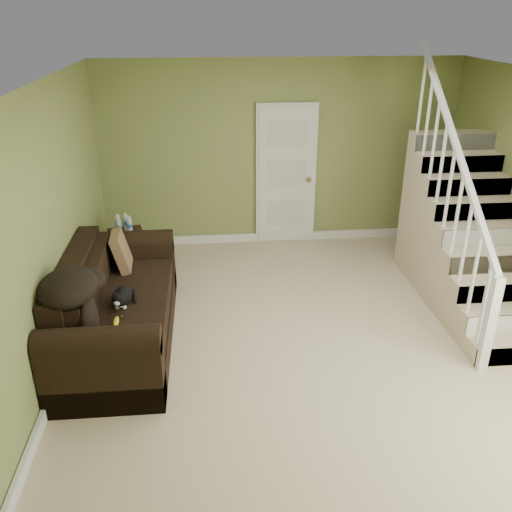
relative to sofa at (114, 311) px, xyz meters
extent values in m
cube|color=tan|center=(2.02, -0.21, -0.36)|extent=(5.00, 5.50, 0.01)
cube|color=white|center=(2.02, -0.21, 2.24)|extent=(5.00, 5.50, 0.01)
cube|color=olive|center=(2.02, 2.54, 0.94)|extent=(5.00, 0.04, 2.60)
cube|color=olive|center=(2.02, -2.96, 0.94)|extent=(5.00, 0.04, 2.60)
cube|color=olive|center=(-0.48, -0.21, 0.94)|extent=(0.04, 5.50, 2.60)
cube|color=white|center=(2.02, 2.51, -0.30)|extent=(5.00, 0.04, 0.12)
cube|color=white|center=(-0.45, -0.21, -0.30)|extent=(0.04, 5.50, 0.12)
cube|color=white|center=(2.12, 2.51, 0.65)|extent=(0.86, 0.05, 2.02)
cube|color=white|center=(2.12, 2.49, 0.64)|extent=(0.78, 0.04, 1.96)
sphere|color=olive|center=(2.44, 2.44, 0.59)|extent=(0.07, 0.07, 0.07)
cylinder|color=white|center=(3.57, -0.67, 0.29)|extent=(0.04, 0.04, 0.90)
cube|color=tan|center=(4.02, -0.40, -0.16)|extent=(1.00, 0.27, 0.40)
cylinder|color=white|center=(3.57, -0.40, 0.49)|extent=(0.04, 0.04, 0.90)
cube|color=tan|center=(4.02, -0.13, -0.06)|extent=(1.00, 0.27, 0.60)
cylinder|color=white|center=(3.57, -0.13, 0.69)|extent=(0.04, 0.04, 0.90)
cube|color=tan|center=(4.02, 0.14, 0.04)|extent=(1.00, 0.27, 0.80)
cylinder|color=white|center=(3.57, 0.14, 0.89)|extent=(0.04, 0.04, 0.90)
cube|color=tan|center=(4.02, 0.41, 0.14)|extent=(1.00, 0.27, 1.00)
cylinder|color=white|center=(3.57, 0.41, 1.09)|extent=(0.04, 0.04, 0.90)
cube|color=tan|center=(4.02, 0.68, 0.24)|extent=(1.00, 0.27, 1.20)
cylinder|color=white|center=(3.57, 0.68, 1.29)|extent=(0.04, 0.04, 0.90)
cube|color=tan|center=(4.02, 0.95, 0.34)|extent=(1.00, 0.27, 1.40)
cylinder|color=white|center=(3.57, 0.95, 1.49)|extent=(0.04, 0.04, 0.90)
cube|color=tan|center=(4.02, 1.22, 0.44)|extent=(1.00, 0.27, 1.60)
cylinder|color=white|center=(3.57, 1.22, 1.69)|extent=(0.04, 0.04, 0.90)
cube|color=tan|center=(4.02, 1.49, 0.54)|extent=(1.00, 0.27, 1.80)
cylinder|color=white|center=(3.57, 1.49, 1.89)|extent=(0.04, 0.04, 0.90)
cube|color=white|center=(3.57, -0.83, 0.14)|extent=(0.09, 0.09, 1.00)
cube|color=white|center=(3.57, 0.41, 1.54)|extent=(0.06, 2.46, 1.84)
cube|color=black|center=(0.05, 0.00, -0.22)|extent=(1.03, 2.38, 0.27)
cube|color=black|center=(0.16, 0.00, 0.03)|extent=(0.78, 1.80, 0.24)
cube|color=black|center=(0.05, -1.06, -0.02)|extent=(1.03, 0.27, 0.67)
cube|color=black|center=(0.05, 1.06, -0.02)|extent=(1.03, 0.27, 0.67)
cylinder|color=black|center=(0.05, -1.06, 0.31)|extent=(1.03, 0.27, 0.27)
cylinder|color=black|center=(0.05, 1.06, 0.31)|extent=(1.03, 0.27, 0.27)
cube|color=black|center=(-0.35, 0.00, 0.24)|extent=(0.22, 1.84, 0.68)
cube|color=black|center=(-0.19, 0.00, 0.33)|extent=(0.15, 1.78, 0.38)
cube|color=black|center=(-0.08, 1.72, -0.09)|extent=(0.54, 0.54, 0.53)
cylinder|color=white|center=(-0.15, 1.67, 0.27)|extent=(0.06, 0.06, 0.20)
cylinder|color=#3275C6|center=(-0.15, 1.67, 0.27)|extent=(0.07, 0.07, 0.05)
cylinder|color=white|center=(-0.15, 1.67, 0.39)|extent=(0.03, 0.03, 0.03)
cylinder|color=white|center=(-0.02, 1.70, 0.27)|extent=(0.06, 0.06, 0.20)
cylinder|color=#3275C6|center=(-0.02, 1.70, 0.27)|extent=(0.07, 0.07, 0.05)
cylinder|color=white|center=(-0.02, 1.70, 0.39)|extent=(0.03, 0.03, 0.03)
cylinder|color=white|center=(-0.08, 1.81, 0.27)|extent=(0.06, 0.06, 0.20)
cylinder|color=#3275C6|center=(-0.08, 1.81, 0.27)|extent=(0.07, 0.07, 0.05)
cylinder|color=white|center=(-0.08, 1.81, 0.39)|extent=(0.03, 0.03, 0.03)
cylinder|color=white|center=(-0.18, 1.79, 0.27)|extent=(0.06, 0.06, 0.20)
cylinder|color=#3275C6|center=(-0.18, 1.79, 0.27)|extent=(0.07, 0.07, 0.05)
cylinder|color=white|center=(-0.18, 1.79, 0.39)|extent=(0.03, 0.03, 0.03)
ellipsoid|color=black|center=(0.12, -0.13, 0.24)|extent=(0.21, 0.34, 0.17)
ellipsoid|color=white|center=(0.12, -0.21, 0.21)|extent=(0.11, 0.14, 0.09)
sphere|color=black|center=(0.12, -0.30, 0.30)|extent=(0.13, 0.13, 0.12)
ellipsoid|color=white|center=(0.12, -0.34, 0.28)|extent=(0.07, 0.05, 0.05)
cone|color=black|center=(0.09, -0.29, 0.36)|extent=(0.05, 0.05, 0.05)
cone|color=black|center=(0.15, -0.29, 0.36)|extent=(0.05, 0.05, 0.05)
cylinder|color=black|center=(0.21, -0.01, 0.17)|extent=(0.07, 0.24, 0.03)
ellipsoid|color=yellow|center=(0.11, -0.52, 0.18)|extent=(0.05, 0.19, 0.05)
cube|color=#513420|center=(0.01, 0.70, 0.36)|extent=(0.23, 0.43, 0.43)
ellipsoid|color=black|center=(-0.24, -0.63, 0.62)|extent=(0.59, 0.73, 0.27)
camera|label=1|loc=(1.01, -4.92, 2.84)|focal=38.00mm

